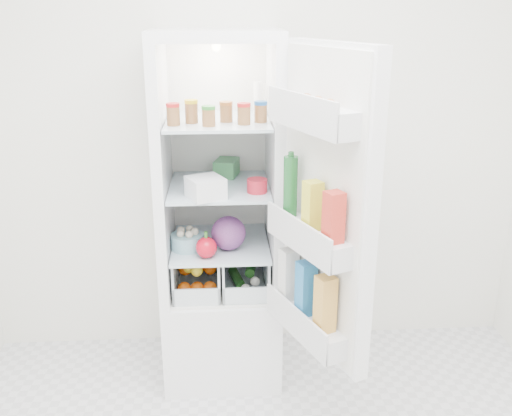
{
  "coord_description": "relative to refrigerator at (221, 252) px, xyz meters",
  "views": [
    {
      "loc": [
        -0.19,
        -1.53,
        1.89
      ],
      "look_at": [
        -0.03,
        0.95,
        1.02
      ],
      "focal_mm": 40.0,
      "sensor_mm": 36.0,
      "label": 1
    }
  ],
  "objects": [
    {
      "name": "room_walls",
      "position": [
        0.2,
        -1.25,
        0.93
      ],
      "size": [
        3.02,
        3.02,
        2.61
      ],
      "color": "white",
      "rests_on": "ground"
    },
    {
      "name": "refrigerator",
      "position": [
        0.0,
        0.0,
        0.0
      ],
      "size": [
        0.6,
        0.6,
        1.8
      ],
      "color": "white",
      "rests_on": "ground"
    },
    {
      "name": "shelf_low",
      "position": [
        -0.0,
        -0.06,
        0.07
      ],
      "size": [
        0.49,
        0.53,
        0.01
      ],
      "primitive_type": "cube",
      "color": "silver",
      "rests_on": "refrigerator"
    },
    {
      "name": "shelf_mid",
      "position": [
        -0.0,
        -0.06,
        0.38
      ],
      "size": [
        0.49,
        0.53,
        0.02
      ],
      "primitive_type": "cube",
      "color": "silver",
      "rests_on": "refrigerator"
    },
    {
      "name": "shelf_top",
      "position": [
        -0.0,
        -0.06,
        0.71
      ],
      "size": [
        0.49,
        0.53,
        0.02
      ],
      "primitive_type": "cube",
      "color": "silver",
      "rests_on": "refrigerator"
    },
    {
      "name": "crisper_left",
      "position": [
        -0.12,
        -0.06,
        -0.06
      ],
      "size": [
        0.23,
        0.46,
        0.22
      ],
      "primitive_type": null,
      "color": "silver",
      "rests_on": "refrigerator"
    },
    {
      "name": "crisper_right",
      "position": [
        0.12,
        -0.06,
        -0.06
      ],
      "size": [
        0.23,
        0.46,
        0.22
      ],
      "primitive_type": null,
      "color": "silver",
      "rests_on": "refrigerator"
    },
    {
      "name": "condiment_jars",
      "position": [
        -0.0,
        -0.17,
        0.76
      ],
      "size": [
        0.46,
        0.16,
        0.08
      ],
      "color": "#B21919",
      "rests_on": "shelf_top"
    },
    {
      "name": "squeeze_bottle",
      "position": [
        0.2,
        0.08,
        0.8
      ],
      "size": [
        0.05,
        0.05,
        0.16
      ],
      "primitive_type": "cylinder",
      "rotation": [
        0.0,
        0.0,
        -0.12
      ],
      "color": "white",
      "rests_on": "shelf_top"
    },
    {
      "name": "tub_white",
      "position": [
        -0.06,
        -0.26,
        0.44
      ],
      "size": [
        0.2,
        0.2,
        0.1
      ],
      "primitive_type": "cube",
      "rotation": [
        0.0,
        0.0,
        0.43
      ],
      "color": "white",
      "rests_on": "shelf_mid"
    },
    {
      "name": "tub_cream",
      "position": [
        -0.04,
        -0.19,
        0.42
      ],
      "size": [
        0.14,
        0.14,
        0.06
      ],
      "primitive_type": "cube",
      "rotation": [
        0.0,
        0.0,
        -0.39
      ],
      "color": "white",
      "rests_on": "shelf_mid"
    },
    {
      "name": "tin_red",
      "position": [
        0.18,
        -0.19,
        0.42
      ],
      "size": [
        0.1,
        0.1,
        0.06
      ],
      "primitive_type": "cylinder",
      "rotation": [
        0.0,
        0.0,
        -0.03
      ],
      "color": "red",
      "rests_on": "shelf_mid"
    },
    {
      "name": "tub_green",
      "position": [
        0.04,
        0.11,
        0.44
      ],
      "size": [
        0.14,
        0.17,
        0.09
      ],
      "primitive_type": "cube",
      "rotation": [
        0.0,
        0.0,
        -0.25
      ],
      "color": "#469C57",
      "rests_on": "shelf_mid"
    },
    {
      "name": "red_cabbage",
      "position": [
        0.04,
        -0.15,
        0.17
      ],
      "size": [
        0.17,
        0.17,
        0.17
      ],
      "primitive_type": "sphere",
      "color": "#4D1E57",
      "rests_on": "shelf_low"
    },
    {
      "name": "bell_pepper",
      "position": [
        -0.07,
        -0.24,
        0.13
      ],
      "size": [
        0.1,
        0.1,
        0.1
      ],
      "primitive_type": "sphere",
      "color": "red",
      "rests_on": "shelf_low"
    },
    {
      "name": "mushroom_bowl",
      "position": [
        -0.17,
        -0.13,
        0.12
      ],
      "size": [
        0.17,
        0.17,
        0.08
      ],
      "primitive_type": "cylinder",
      "rotation": [
        0.0,
        0.0,
        -0.05
      ],
      "color": "#87BCC9",
      "rests_on": "shelf_low"
    },
    {
      "name": "citrus_pile",
      "position": [
        -0.12,
        -0.12,
        -0.07
      ],
      "size": [
        0.2,
        0.24,
        0.16
      ],
      "color": "orange",
      "rests_on": "refrigerator"
    },
    {
      "name": "veg_pile",
      "position": [
        0.13,
        -0.06,
        -0.1
      ],
      "size": [
        0.16,
        0.3,
        0.1
      ],
      "color": "#1E4B19",
      "rests_on": "refrigerator"
    },
    {
      "name": "fridge_door",
      "position": [
        0.42,
        -0.61,
        0.43
      ],
      "size": [
        0.37,
        0.58,
        1.3
      ],
      "rotation": [
        0.0,
        0.0,
        1.96
      ],
      "color": "white",
      "rests_on": "refrigerator"
    }
  ]
}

